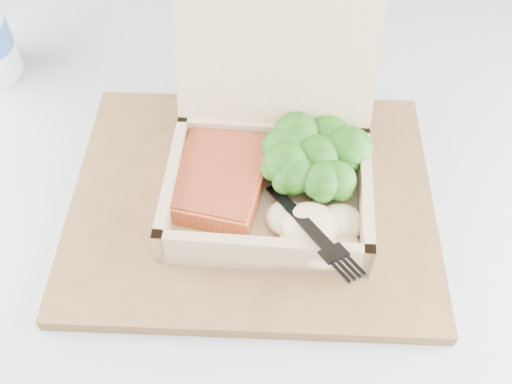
{
  "coord_description": "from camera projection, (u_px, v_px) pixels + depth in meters",
  "views": [
    {
      "loc": [
        -0.36,
        -0.64,
        1.21
      ],
      "look_at": [
        -0.39,
        -0.31,
        0.79
      ],
      "focal_mm": 40.0,
      "sensor_mm": 36.0,
      "label": 1
    }
  ],
  "objects": [
    {
      "name": "floor",
      "position": [
        436.0,
        303.0,
        1.33
      ],
      "size": [
        4.0,
        4.0,
        0.0
      ],
      "primitive_type": "plane",
      "color": "gray",
      "rests_on": "ground"
    },
    {
      "name": "cafe_table",
      "position": [
        229.0,
        330.0,
        0.7
      ],
      "size": [
        0.93,
        0.93,
        0.74
      ],
      "rotation": [
        0.0,
        0.0,
        0.12
      ],
      "color": "black",
      "rests_on": "floor"
    },
    {
      "name": "serving_tray",
      "position": [
        252.0,
        200.0,
        0.58
      ],
      "size": [
        0.37,
        0.31,
        0.02
      ],
      "primitive_type": "cube",
      "rotation": [
        0.0,
        0.0,
        0.05
      ],
      "color": "brown",
      "rests_on": "cafe_table"
    },
    {
      "name": "takeout_container",
      "position": [
        271.0,
        149.0,
        0.55
      ],
      "size": [
        0.2,
        0.21,
        0.18
      ],
      "rotation": [
        0.0,
        0.0,
        0.01
      ],
      "color": "tan",
      "rests_on": "serving_tray"
    },
    {
      "name": "salmon_fillet",
      "position": [
        219.0,
        178.0,
        0.56
      ],
      "size": [
        0.1,
        0.12,
        0.02
      ],
      "primitive_type": "cube",
      "rotation": [
        0.0,
        0.0,
        -0.15
      ],
      "color": "#D35A29",
      "rests_on": "takeout_container"
    },
    {
      "name": "broccoli_pile",
      "position": [
        316.0,
        161.0,
        0.56
      ],
      "size": [
        0.11,
        0.11,
        0.04
      ],
      "primitive_type": null,
      "color": "#30751A",
      "rests_on": "takeout_container"
    },
    {
      "name": "mashed_potatoes",
      "position": [
        310.0,
        227.0,
        0.52
      ],
      "size": [
        0.09,
        0.07,
        0.03
      ],
      "primitive_type": "ellipsoid",
      "color": "tan",
      "rests_on": "takeout_container"
    },
    {
      "name": "plastic_fork",
      "position": [
        287.0,
        200.0,
        0.52
      ],
      "size": [
        0.09,
        0.13,
        0.03
      ],
      "rotation": [
        0.0,
        0.0,
        3.71
      ],
      "color": "black",
      "rests_on": "mashed_potatoes"
    },
    {
      "name": "receipt",
      "position": [
        261.0,
        72.0,
        0.71
      ],
      "size": [
        0.08,
        0.14,
        0.0
      ],
      "primitive_type": "cube",
      "rotation": [
        0.0,
        0.0,
        0.12
      ],
      "color": "white",
      "rests_on": "cafe_table"
    }
  ]
}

